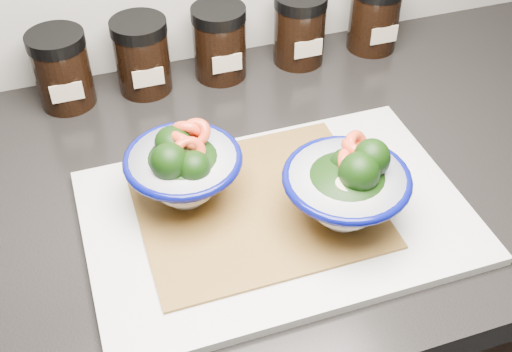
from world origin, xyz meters
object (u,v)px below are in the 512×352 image
object	(u,v)px
spice_jar_b	(142,56)
spice_jar_d	(299,28)
spice_jar_a	(62,69)
cutting_board	(277,216)
spice_jar_e	(374,16)
bowl_right	(348,186)
bowl_left	(184,169)
spice_jar_c	(220,42)

from	to	relation	value
spice_jar_b	spice_jar_d	distance (m)	0.25
spice_jar_a	spice_jar_d	world-z (taller)	same
cutting_board	spice_jar_e	bearing A→B (deg)	48.86
bowl_right	cutting_board	bearing A→B (deg)	154.93
cutting_board	spice_jar_e	world-z (taller)	spice_jar_e
bowl_left	spice_jar_d	world-z (taller)	bowl_left
bowl_left	spice_jar_b	xyz separation A→B (m)	(0.00, 0.27, -0.00)
spice_jar_c	spice_jar_e	distance (m)	0.26
spice_jar_a	spice_jar_b	xyz separation A→B (m)	(0.12, 0.00, 0.00)
bowl_left	spice_jar_a	distance (m)	0.29
spice_jar_a	spice_jar_d	xyz separation A→B (m)	(0.36, 0.00, 0.00)
spice_jar_e	cutting_board	bearing A→B (deg)	-131.14
bowl_right	spice_jar_c	distance (m)	0.36
cutting_board	bowl_right	world-z (taller)	bowl_right
spice_jar_c	spice_jar_a	bearing A→B (deg)	180.00
spice_jar_c	bowl_left	bearing A→B (deg)	-114.43
spice_jar_e	bowl_left	bearing A→B (deg)	-144.94
bowl_left	spice_jar_b	size ratio (longest dim) A/B	1.23
spice_jar_b	cutting_board	bearing A→B (deg)	-73.86
spice_jar_b	spice_jar_d	world-z (taller)	same
bowl_right	spice_jar_a	bearing A→B (deg)	128.17
bowl_right	spice_jar_b	xyz separation A→B (m)	(-0.17, 0.36, -0.01)
bowl_left	spice_jar_c	size ratio (longest dim) A/B	1.23
bowl_left	bowl_right	bearing A→B (deg)	-28.48
spice_jar_d	spice_jar_e	distance (m)	0.13
cutting_board	spice_jar_c	xyz separation A→B (m)	(0.02, 0.32, 0.05)
bowl_left	spice_jar_a	xyz separation A→B (m)	(-0.11, 0.27, -0.00)
spice_jar_a	cutting_board	bearing A→B (deg)	-57.16
bowl_left	spice_jar_a	bearing A→B (deg)	112.93
cutting_board	spice_jar_a	xyz separation A→B (m)	(-0.21, 0.32, 0.05)
bowl_left	spice_jar_c	bearing A→B (deg)	65.57
cutting_board	spice_jar_e	distance (m)	0.43
bowl_right	spice_jar_c	world-z (taller)	bowl_right
spice_jar_e	spice_jar_c	bearing A→B (deg)	180.00
cutting_board	spice_jar_c	bearing A→B (deg)	85.67
cutting_board	bowl_right	bearing A→B (deg)	-25.07
cutting_board	bowl_left	world-z (taller)	bowl_left
spice_jar_a	spice_jar_e	distance (m)	0.49
cutting_board	spice_jar_a	size ratio (longest dim) A/B	3.98
bowl_right	spice_jar_e	distance (m)	0.41
spice_jar_d	spice_jar_b	bearing A→B (deg)	180.00
bowl_right	spice_jar_a	xyz separation A→B (m)	(-0.28, 0.36, -0.01)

